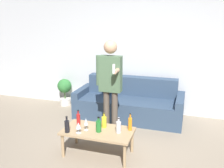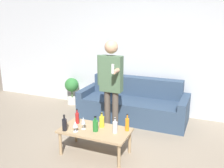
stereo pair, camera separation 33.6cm
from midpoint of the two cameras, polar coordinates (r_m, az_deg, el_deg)
ground_plane at (r=3.60m, az=-0.49°, el=-18.22°), size 16.00×16.00×0.00m
wall_back at (r=5.21m, az=9.43°, el=7.99°), size 8.00×0.06×2.70m
couch at (r=5.03m, az=6.80°, el=-4.65°), size 2.12×0.82×0.79m
coffee_table at (r=3.71m, az=-1.26°, el=-11.02°), size 1.02×0.54×0.39m
bottle_orange at (r=3.61m, az=-1.12°, el=-9.48°), size 0.08×0.08×0.22m
bottle_green at (r=3.64m, az=6.17°, el=-9.16°), size 0.06×0.06×0.26m
bottle_dark at (r=3.87m, az=-5.50°, el=-7.73°), size 0.06×0.06×0.23m
bottle_yellow at (r=3.74m, az=0.25°, el=-8.58°), size 0.08×0.08×0.22m
bottle_red at (r=3.56m, az=3.44°, el=-9.81°), size 0.07×0.07×0.23m
bottle_clear at (r=3.66m, az=-8.22°, el=-9.15°), size 0.07×0.07×0.24m
wine_glass_near at (r=3.65m, az=-3.95°, el=-8.43°), size 0.06×0.06×0.19m
wine_glass_far at (r=3.60m, az=-5.73°, el=-9.26°), size 0.08×0.08×0.16m
person_standing_front at (r=4.08m, az=2.12°, el=0.91°), size 0.43×0.41×1.63m
potted_plant at (r=5.83m, az=-7.55°, el=-0.99°), size 0.32×0.32×0.62m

